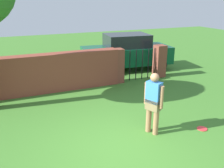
# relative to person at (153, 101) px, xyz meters

# --- Properties ---
(ground_plane) EXTENTS (40.00, 40.00, 0.00)m
(ground_plane) POSITION_rel_person_xyz_m (-1.13, -0.41, -0.90)
(ground_plane) COLOR #3D7528
(brick_wall) EXTENTS (6.79, 0.50, 1.42)m
(brick_wall) POSITION_rel_person_xyz_m (-2.63, 4.11, -0.18)
(brick_wall) COLOR brown
(brick_wall) RESTS_ON ground
(person) EXTENTS (0.35, 0.50, 1.62)m
(person) POSITION_rel_person_xyz_m (0.00, 0.00, 0.00)
(person) COLOR #9E704C
(person) RESTS_ON ground
(fence_gate) EXTENTS (2.47, 0.44, 1.40)m
(fence_gate) POSITION_rel_person_xyz_m (1.88, 4.11, -0.20)
(fence_gate) COLOR brown
(fence_gate) RESTS_ON ground
(car) EXTENTS (4.36, 2.28, 1.72)m
(car) POSITION_rel_person_xyz_m (2.06, 5.70, -0.04)
(car) COLOR #0C4C2D
(car) RESTS_ON ground
(frisbee_red) EXTENTS (0.27, 0.27, 0.02)m
(frisbee_red) POSITION_rel_person_xyz_m (1.35, -0.37, -0.89)
(frisbee_red) COLOR red
(frisbee_red) RESTS_ON ground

